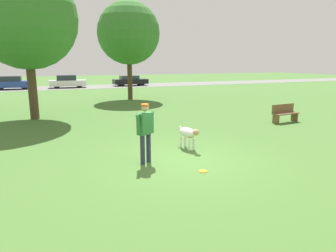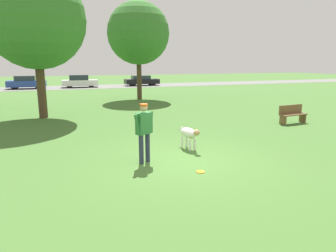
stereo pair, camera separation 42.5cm
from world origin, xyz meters
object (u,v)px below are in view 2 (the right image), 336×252
at_px(person, 144,128).
at_px(parked_car_blue, 26,82).
at_px(dog, 189,134).
at_px(tree_mid_center, 138,33).
at_px(frisbee, 200,172).
at_px(parked_car_black, 142,81).
at_px(park_bench, 292,114).
at_px(parked_car_white, 80,81).
at_px(tree_near_left, 35,19).

distance_m(person, parked_car_blue, 28.18).
bearing_deg(parked_car_blue, person, -77.32).
bearing_deg(parked_car_blue, dog, -73.56).
distance_m(person, tree_mid_center, 15.53).
bearing_deg(frisbee, person, 132.46).
bearing_deg(frisbee, parked_car_blue, 102.15).
distance_m(parked_car_black, park_bench, 24.80).
distance_m(dog, parked_car_white, 26.88).
height_order(tree_near_left, tree_mid_center, tree_mid_center).
distance_m(frisbee, parked_car_white, 28.87).
relative_size(person, tree_mid_center, 0.23).
bearing_deg(person, parked_car_white, 57.83).
height_order(person, tree_near_left, tree_near_left).
relative_size(parked_car_blue, parked_car_black, 0.95).
height_order(parked_car_blue, parked_car_black, parked_car_blue).
height_order(dog, parked_car_white, parked_car_white).
xyz_separation_m(tree_near_left, park_bench, (10.77, -5.55, -4.30)).
xyz_separation_m(dog, park_bench, (6.19, 2.21, -0.06)).
xyz_separation_m(tree_near_left, parked_car_black, (10.50, 19.26, -4.15)).
distance_m(tree_near_left, parked_car_black, 22.32).
xyz_separation_m(dog, parked_car_white, (-1.34, 26.84, 0.16)).
relative_size(person, parked_car_white, 0.42).
xyz_separation_m(tree_mid_center, parked_car_black, (3.84, 13.23, -4.24)).
distance_m(parked_car_blue, parked_car_black, 12.73).
bearing_deg(parked_car_black, park_bench, -88.67).
bearing_deg(tree_mid_center, person, -104.60).
xyz_separation_m(person, parked_car_black, (7.63, 27.79, -0.38)).
xyz_separation_m(person, tree_near_left, (-2.87, 8.53, 3.77)).
distance_m(tree_mid_center, park_bench, 13.04).
bearing_deg(park_bench, parked_car_black, 85.70).
distance_m(dog, frisbee, 2.15).
height_order(parked_car_blue, park_bench, parked_car_blue).
bearing_deg(frisbee, tree_mid_center, 80.41).
relative_size(person, parked_car_black, 0.40).
distance_m(tree_near_left, parked_car_blue, 19.73).
bearing_deg(parked_car_white, tree_mid_center, -72.66).
bearing_deg(parked_car_white, parked_car_blue, -178.21).
distance_m(tree_mid_center, parked_car_white, 14.14).
bearing_deg(tree_near_left, park_bench, -27.24).
height_order(dog, tree_mid_center, tree_mid_center).
height_order(person, tree_mid_center, tree_mid_center).
bearing_deg(parked_car_white, person, -88.09).
bearing_deg(tree_near_left, parked_car_blue, 96.63).
bearing_deg(parked_car_blue, park_bench, -60.02).
xyz_separation_m(dog, parked_car_blue, (-6.81, 26.93, 0.16)).
relative_size(dog, tree_near_left, 0.15).
bearing_deg(person, dog, -6.93).
height_order(parked_car_white, park_bench, parked_car_white).
xyz_separation_m(tree_near_left, parked_car_white, (3.25, 19.09, -4.08)).
bearing_deg(dog, parked_car_white, 171.56).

